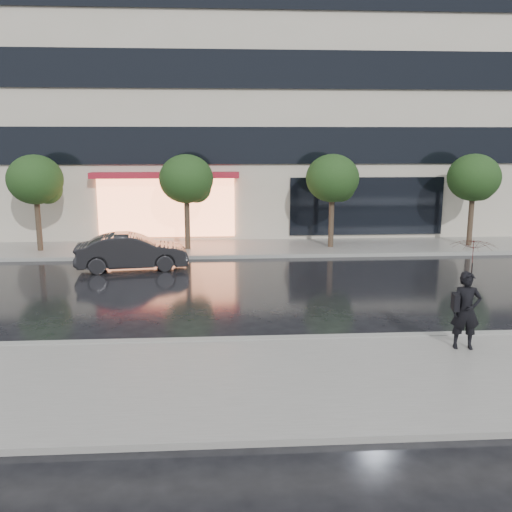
{
  "coord_description": "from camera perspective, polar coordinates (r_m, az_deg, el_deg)",
  "views": [
    {
      "loc": [
        -1.7,
        -13.39,
        4.63
      ],
      "look_at": [
        -0.68,
        2.13,
        1.4
      ],
      "focal_mm": 40.0,
      "sensor_mm": 36.0,
      "label": 1
    }
  ],
  "objects": [
    {
      "name": "pedestrian_with_umbrella",
      "position": [
        12.98,
        20.64,
        -2.01
      ],
      "size": [
        1.11,
        1.12,
        2.43
      ],
      "rotation": [
        0.0,
        0.0,
        -0.15
      ],
      "color": "black",
      "rests_on": "sidewalk_near"
    },
    {
      "name": "tree_mid_west",
      "position": [
        23.51,
        -6.84,
        7.49
      ],
      "size": [
        2.2,
        2.2,
        3.99
      ],
      "color": "#33261C",
      "rests_on": "ground"
    },
    {
      "name": "sidewalk_near",
      "position": [
        11.25,
        5.39,
        -12.29
      ],
      "size": [
        60.0,
        4.5,
        0.12
      ],
      "primitive_type": "cube",
      "color": "slate",
      "rests_on": "ground"
    },
    {
      "name": "tree_far_east",
      "position": [
        25.83,
        21.03,
        7.17
      ],
      "size": [
        2.2,
        2.2,
        3.99
      ],
      "color": "#33261C",
      "rests_on": "ground"
    },
    {
      "name": "curb_near",
      "position": [
        13.31,
        3.85,
        -8.33
      ],
      "size": [
        60.0,
        0.25,
        0.14
      ],
      "primitive_type": "cube",
      "color": "gray",
      "rests_on": "ground"
    },
    {
      "name": "tree_far_west",
      "position": [
        24.57,
        -21.06,
        6.97
      ],
      "size": [
        2.2,
        2.2,
        3.99
      ],
      "color": "#33261C",
      "rests_on": "ground"
    },
    {
      "name": "ground",
      "position": [
        14.27,
        3.32,
        -7.22
      ],
      "size": [
        120.0,
        120.0,
        0.0
      ],
      "primitive_type": "plane",
      "color": "black",
      "rests_on": "ground"
    },
    {
      "name": "office_building",
      "position": [
        31.71,
        -0.7,
        19.66
      ],
      "size": [
        30.0,
        12.76,
        18.0
      ],
      "color": "#B7AB9B",
      "rests_on": "ground"
    },
    {
      "name": "tree_mid_east",
      "position": [
        23.96,
        7.77,
        7.54
      ],
      "size": [
        2.2,
        2.2,
        3.99
      ],
      "color": "#33261C",
      "rests_on": "ground"
    },
    {
      "name": "curb_far",
      "position": [
        22.42,
        0.66,
        -0.0
      ],
      "size": [
        60.0,
        0.25,
        0.14
      ],
      "primitive_type": "cube",
      "color": "gray",
      "rests_on": "ground"
    },
    {
      "name": "parked_car",
      "position": [
        20.8,
        -12.29,
        0.42
      ],
      "size": [
        4.08,
        1.88,
        1.3
      ],
      "primitive_type": "imported",
      "rotation": [
        0.0,
        0.0,
        1.7
      ],
      "color": "black",
      "rests_on": "ground"
    },
    {
      "name": "sidewalk_far",
      "position": [
        24.13,
        0.34,
        0.82
      ],
      "size": [
        60.0,
        3.5,
        0.12
      ],
      "primitive_type": "cube",
      "color": "slate",
      "rests_on": "ground"
    }
  ]
}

